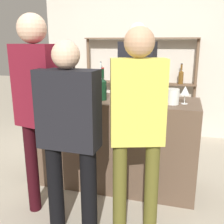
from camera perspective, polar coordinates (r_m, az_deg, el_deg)
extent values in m
plane|color=#B2A893|center=(3.15, 0.00, -14.88)|extent=(16.00, 16.00, 0.00)
cube|color=brown|center=(2.93, 0.00, -6.52)|extent=(1.81, 0.61, 0.98)
cube|color=beige|center=(4.59, 6.47, 12.87)|extent=(3.41, 0.12, 2.80)
cylinder|color=brown|center=(4.71, -5.07, 5.81)|extent=(0.05, 0.05, 1.63)
cylinder|color=brown|center=(4.42, 17.54, 4.56)|extent=(0.05, 0.05, 1.63)
cube|color=brown|center=(4.41, 6.18, 15.67)|extent=(1.86, 0.18, 0.02)
cube|color=brown|center=(4.46, 5.91, 6.34)|extent=(1.86, 0.18, 0.02)
cylinder|color=silver|center=(4.61, -2.45, 8.02)|extent=(0.08, 0.08, 0.19)
cone|color=silver|center=(4.59, -2.47, 9.43)|extent=(0.08, 0.08, 0.03)
cylinder|color=silver|center=(4.59, -2.48, 10.19)|extent=(0.03, 0.03, 0.09)
cylinder|color=#232328|center=(4.58, -2.48, 10.82)|extent=(0.03, 0.03, 0.01)
cylinder|color=#0F1956|center=(4.54, 0.28, 7.94)|extent=(0.07, 0.07, 0.20)
cone|color=#0F1956|center=(4.53, 0.29, 9.38)|extent=(0.07, 0.07, 0.03)
cylinder|color=#0F1956|center=(4.52, 0.29, 10.05)|extent=(0.03, 0.03, 0.07)
cylinder|color=maroon|center=(4.52, 0.29, 10.58)|extent=(0.03, 0.03, 0.01)
cylinder|color=#0F1956|center=(4.49, 3.09, 7.76)|extent=(0.06, 0.06, 0.18)
cone|color=#0F1956|center=(4.48, 3.11, 9.10)|extent=(0.06, 0.06, 0.03)
cylinder|color=#0F1956|center=(4.47, 3.12, 9.80)|extent=(0.02, 0.02, 0.08)
cylinder|color=black|center=(4.47, 3.13, 10.39)|extent=(0.03, 0.03, 0.01)
cylinder|color=brown|center=(4.45, 5.95, 7.75)|extent=(0.07, 0.07, 0.20)
cone|color=brown|center=(4.43, 5.99, 9.24)|extent=(0.07, 0.07, 0.03)
cylinder|color=brown|center=(4.43, 6.02, 10.07)|extent=(0.03, 0.03, 0.10)
cylinder|color=maroon|center=(4.42, 6.04, 10.76)|extent=(0.03, 0.03, 0.01)
cylinder|color=#0F1956|center=(4.42, 8.86, 7.62)|extent=(0.07, 0.07, 0.21)
cone|color=#0F1956|center=(4.40, 8.93, 9.15)|extent=(0.07, 0.07, 0.03)
cylinder|color=#0F1956|center=(4.40, 8.96, 9.90)|extent=(0.03, 0.03, 0.08)
cylinder|color=#232328|center=(4.39, 8.98, 10.51)|extent=(0.03, 0.03, 0.01)
cylinder|color=silver|center=(4.39, 11.81, 7.59)|extent=(0.07, 0.07, 0.23)
cone|color=silver|center=(4.38, 11.90, 9.24)|extent=(0.07, 0.07, 0.03)
cylinder|color=silver|center=(4.37, 11.94, 9.98)|extent=(0.03, 0.03, 0.08)
cylinder|color=black|center=(4.37, 11.98, 10.61)|extent=(0.03, 0.03, 0.01)
cylinder|color=brown|center=(4.39, 14.75, 7.14)|extent=(0.08, 0.08, 0.19)
cone|color=brown|center=(4.38, 14.85, 8.59)|extent=(0.08, 0.08, 0.04)
cylinder|color=brown|center=(4.37, 14.91, 9.42)|extent=(0.03, 0.03, 0.09)
cylinder|color=#232328|center=(4.36, 14.95, 10.09)|extent=(0.03, 0.03, 0.01)
cylinder|color=black|center=(2.61, 5.74, 4.64)|extent=(0.07, 0.07, 0.23)
cone|color=black|center=(2.59, 5.81, 7.54)|extent=(0.07, 0.07, 0.03)
cylinder|color=black|center=(2.58, 5.85, 8.76)|extent=(0.03, 0.03, 0.08)
cylinder|color=gold|center=(2.58, 5.87, 9.76)|extent=(0.03, 0.03, 0.01)
cylinder|color=black|center=(3.06, -8.14, 5.87)|extent=(0.07, 0.07, 0.21)
cone|color=black|center=(3.04, -8.22, 8.11)|extent=(0.07, 0.07, 0.03)
cylinder|color=black|center=(3.04, -8.27, 9.23)|extent=(0.03, 0.03, 0.09)
cylinder|color=gold|center=(3.03, -8.30, 10.17)|extent=(0.03, 0.03, 0.01)
cylinder|color=black|center=(2.77, -9.63, 4.72)|extent=(0.08, 0.08, 0.20)
cone|color=black|center=(2.75, -9.74, 7.11)|extent=(0.08, 0.08, 0.04)
cylinder|color=black|center=(2.75, -9.79, 8.24)|extent=(0.03, 0.03, 0.07)
cylinder|color=maroon|center=(2.74, -9.83, 9.10)|extent=(0.03, 0.03, 0.01)
cylinder|color=silver|center=(3.13, -14.03, 5.58)|extent=(0.08, 0.08, 0.19)
cone|color=silver|center=(3.11, -14.16, 7.61)|extent=(0.08, 0.08, 0.04)
cylinder|color=silver|center=(3.10, -14.24, 8.75)|extent=(0.03, 0.03, 0.09)
cylinder|color=black|center=(3.10, -14.30, 9.66)|extent=(0.03, 0.03, 0.01)
cylinder|color=black|center=(2.71, -2.01, 4.63)|extent=(0.08, 0.08, 0.19)
cone|color=black|center=(2.69, -2.03, 7.02)|extent=(0.08, 0.08, 0.04)
cylinder|color=black|center=(2.68, -2.04, 8.39)|extent=(0.03, 0.03, 0.09)
cylinder|color=maroon|center=(2.67, -2.05, 9.52)|extent=(0.03, 0.03, 0.01)
cylinder|color=silver|center=(2.65, 15.46, 1.77)|extent=(0.06, 0.06, 0.00)
cylinder|color=silver|center=(2.64, 15.52, 2.74)|extent=(0.01, 0.01, 0.09)
cone|color=silver|center=(2.62, 15.66, 4.56)|extent=(0.09, 0.09, 0.08)
cylinder|color=silver|center=(2.59, 13.08, 3.31)|extent=(0.12, 0.12, 0.15)
sphere|color=tan|center=(2.57, 12.08, 1.84)|extent=(0.02, 0.02, 0.02)
sphere|color=tan|center=(2.63, 13.96, 2.74)|extent=(0.02, 0.02, 0.02)
sphere|color=tan|center=(2.64, 13.14, 2.34)|extent=(0.02, 0.02, 0.02)
sphere|color=tan|center=(2.62, 13.24, 2.93)|extent=(0.02, 0.02, 0.02)
sphere|color=tan|center=(2.59, 12.69, 2.98)|extent=(0.02, 0.02, 0.02)
sphere|color=tan|center=(2.62, 13.25, 2.03)|extent=(0.02, 0.02, 0.02)
cylinder|color=brown|center=(2.25, 8.54, -16.24)|extent=(0.11, 0.11, 0.81)
cylinder|color=brown|center=(2.22, 1.68, -16.55)|extent=(0.11, 0.11, 0.81)
cube|color=#D1C64C|center=(1.96, 5.63, 2.10)|extent=(0.44, 0.29, 0.64)
sphere|color=tan|center=(1.91, 5.98, 14.87)|extent=(0.22, 0.22, 0.22)
cylinder|color=black|center=(3.78, 2.98, -2.39)|extent=(0.13, 0.13, 0.88)
cylinder|color=black|center=(3.68, 7.41, -2.97)|extent=(0.13, 0.13, 0.88)
cube|color=black|center=(3.56, 5.47, 9.45)|extent=(0.51, 0.29, 0.69)
sphere|color=beige|center=(3.55, 5.66, 16.96)|extent=(0.24, 0.24, 0.24)
cylinder|color=black|center=(2.44, -12.59, -13.10)|extent=(0.11, 0.11, 0.87)
cylinder|color=black|center=(2.60, -16.98, -11.59)|extent=(0.11, 0.11, 0.87)
cube|color=maroon|center=(2.28, -16.18, 5.36)|extent=(0.43, 0.26, 0.69)
sphere|color=#DBB293|center=(2.25, -17.07, 17.01)|extent=(0.24, 0.24, 0.24)
cylinder|color=black|center=(2.24, -5.06, -17.10)|extent=(0.13, 0.13, 0.77)
cylinder|color=black|center=(2.35, -12.19, -15.65)|extent=(0.13, 0.13, 0.77)
cube|color=black|center=(2.02, -9.51, 0.52)|extent=(0.48, 0.22, 0.61)
sphere|color=#DBB293|center=(1.96, -10.03, 12.15)|extent=(0.21, 0.21, 0.21)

